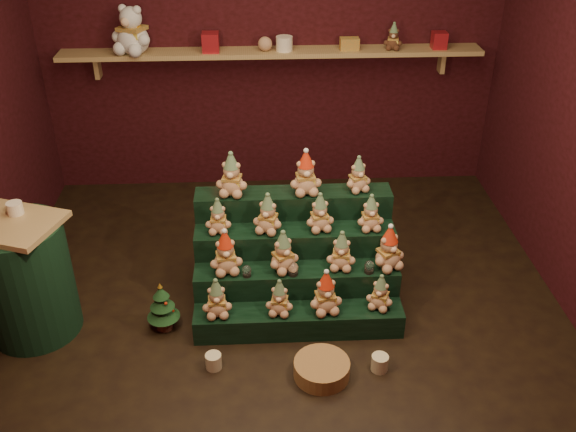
{
  "coord_description": "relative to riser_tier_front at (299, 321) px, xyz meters",
  "views": [
    {
      "loc": [
        -0.13,
        -3.52,
        2.92
      ],
      "look_at": [
        0.06,
        0.25,
        0.65
      ],
      "focal_mm": 40.0,
      "sensor_mm": 36.0,
      "label": 1
    }
  ],
  "objects": [
    {
      "name": "ground",
      "position": [
        -0.11,
        0.2,
        -0.09
      ],
      "size": [
        4.0,
        4.0,
        0.0
      ],
      "primitive_type": "plane",
      "color": "black",
      "rests_on": "ground"
    },
    {
      "name": "back_wall",
      "position": [
        -0.11,
        2.25,
        1.31
      ],
      "size": [
        4.0,
        0.1,
        2.8
      ],
      "primitive_type": "cube",
      "color": "black",
      "rests_on": "ground"
    },
    {
      "name": "front_wall",
      "position": [
        -0.11,
        -1.85,
        1.31
      ],
      "size": [
        4.0,
        0.1,
        2.8
      ],
      "primitive_type": "cube",
      "color": "black",
      "rests_on": "ground"
    },
    {
      "name": "back_shelf",
      "position": [
        -0.11,
        2.08,
        1.2
      ],
      "size": [
        3.6,
        0.26,
        0.24
      ],
      "color": "#A78753",
      "rests_on": "ground"
    },
    {
      "name": "riser_tier_front",
      "position": [
        0.0,
        0.0,
        0.0
      ],
      "size": [
        1.4,
        0.22,
        0.18
      ],
      "primitive_type": "cube",
      "color": "black",
      "rests_on": "ground"
    },
    {
      "name": "riser_tier_midfront",
      "position": [
        0.0,
        0.22,
        0.09
      ],
      "size": [
        1.4,
        0.22,
        0.36
      ],
      "primitive_type": "cube",
      "color": "black",
      "rests_on": "ground"
    },
    {
      "name": "riser_tier_midback",
      "position": [
        0.0,
        0.44,
        0.18
      ],
      "size": [
        1.4,
        0.22,
        0.54
      ],
      "primitive_type": "cube",
      "color": "black",
      "rests_on": "ground"
    },
    {
      "name": "riser_tier_back",
      "position": [
        0.0,
        0.66,
        0.27
      ],
      "size": [
        1.4,
        0.22,
        0.72
      ],
      "primitive_type": "cube",
      "color": "black",
      "rests_on": "ground"
    },
    {
      "name": "teddy_0",
      "position": [
        -0.54,
        -0.01,
        0.23
      ],
      "size": [
        0.21,
        0.19,
        0.27
      ],
      "primitive_type": null,
      "rotation": [
        0.0,
        0.0,
        0.07
      ],
      "color": "tan",
      "rests_on": "riser_tier_front"
    },
    {
      "name": "teddy_1",
      "position": [
        -0.13,
        -0.01,
        0.22
      ],
      "size": [
        0.21,
        0.19,
        0.25
      ],
      "primitive_type": null,
      "rotation": [
        0.0,
        0.0,
        -0.17
      ],
      "color": "tan",
      "rests_on": "riser_tier_front"
    },
    {
      "name": "teddy_2",
      "position": [
        0.18,
        -0.01,
        0.24
      ],
      "size": [
        0.25,
        0.23,
        0.3
      ],
      "primitive_type": null,
      "rotation": [
        0.0,
        0.0,
        0.17
      ],
      "color": "tan",
      "rests_on": "riser_tier_front"
    },
    {
      "name": "teddy_3",
      "position": [
        0.54,
        0.01,
        0.21
      ],
      "size": [
        0.23,
        0.22,
        0.25
      ],
      "primitive_type": null,
      "rotation": [
        0.0,
        0.0,
        -0.43
      ],
      "color": "tan",
      "rests_on": "riser_tier_front"
    },
    {
      "name": "teddy_4",
      "position": [
        -0.48,
        0.22,
        0.42
      ],
      "size": [
        0.25,
        0.23,
        0.31
      ],
      "primitive_type": null,
      "rotation": [
        0.0,
        0.0,
        0.15
      ],
      "color": "tan",
      "rests_on": "riser_tier_midfront"
    },
    {
      "name": "teddy_5",
      "position": [
        -0.09,
        0.22,
        0.42
      ],
      "size": [
        0.28,
        0.27,
        0.3
      ],
      "primitive_type": null,
      "rotation": [
        0.0,
        0.0,
        0.49
      ],
      "color": "tan",
      "rests_on": "riser_tier_midfront"
    },
    {
      "name": "teddy_6",
      "position": [
        0.3,
        0.23,
        0.41
      ],
      "size": [
        0.22,
        0.2,
        0.28
      ],
      "primitive_type": null,
      "rotation": [
        0.0,
        0.0,
        -0.15
      ],
      "color": "tan",
      "rests_on": "riser_tier_midfront"
    },
    {
      "name": "teddy_7",
      "position": [
        0.62,
        0.22,
        0.43
      ],
      "size": [
        0.29,
        0.28,
        0.31
      ],
      "primitive_type": null,
      "rotation": [
        0.0,
        0.0,
        0.44
      ],
      "color": "tan",
      "rests_on": "riser_tier_midfront"
    },
    {
      "name": "teddy_8",
      "position": [
        -0.53,
        0.44,
        0.58
      ],
      "size": [
        0.18,
        0.17,
        0.25
      ],
      "primitive_type": null,
      "rotation": [
        0.0,
        0.0,
        -0.04
      ],
      "color": "tan",
      "rests_on": "riser_tier_midback"
    },
    {
      "name": "teddy_9",
      "position": [
        -0.19,
        0.43,
        0.59
      ],
      "size": [
        0.25,
        0.24,
        0.28
      ],
      "primitive_type": null,
      "rotation": [
        0.0,
        0.0,
        -0.35
      ],
      "color": "tan",
      "rests_on": "riser_tier_midback"
    },
    {
      "name": "teddy_10",
      "position": [
        0.17,
        0.44,
        0.59
      ],
      "size": [
        0.22,
        0.21,
        0.27
      ],
      "primitive_type": null,
      "rotation": [
        0.0,
        0.0,
        0.17
      ],
      "color": "tan",
      "rests_on": "riser_tier_midback"
    },
    {
      "name": "teddy_11",
      "position": [
        0.52,
        0.43,
        0.58
      ],
      "size": [
        0.2,
        0.18,
        0.26
      ],
      "primitive_type": null,
      "rotation": [
        0.0,
        0.0,
        0.08
      ],
      "color": "tan",
      "rests_on": "riser_tier_midback"
    },
    {
      "name": "teddy_12",
      "position": [
        -0.43,
        0.65,
        0.79
      ],
      "size": [
        0.25,
        0.23,
        0.31
      ],
      "primitive_type": null,
      "rotation": [
        0.0,
        0.0,
        -0.17
      ],
      "color": "tan",
      "rests_on": "riser_tier_back"
    },
    {
      "name": "teddy_13",
      "position": [
        0.08,
        0.64,
        0.79
      ],
      "size": [
        0.24,
        0.22,
        0.31
      ],
      "primitive_type": null,
      "rotation": [
        0.0,
        0.0,
        0.09
      ],
      "color": "tan",
      "rests_on": "riser_tier_back"
    },
    {
      "name": "teddy_14",
      "position": [
        0.46,
        0.66,
        0.76
      ],
      "size": [
        0.23,
        0.21,
        0.26
      ],
      "primitive_type": null,
      "rotation": [
        0.0,
        0.0,
        0.32
      ],
      "color": "tan",
      "rests_on": "riser_tier_back"
    },
    {
      "name": "snow_globe_a",
      "position": [
        -0.34,
        0.16,
        0.31
      ],
      "size": [
        0.06,
        0.06,
        0.08
      ],
      "color": "black",
      "rests_on": "riser_tier_midfront"
    },
    {
      "name": "snow_globe_b",
      "position": [
        -0.03,
        0.16,
        0.32
      ],
      "size": [
        0.07,
        0.07,
        0.1
      ],
      "color": "black",
      "rests_on": "riser_tier_midfront"
    },
    {
      "name": "snow_globe_c",
      "position": [
        0.48,
        0.16,
        0.32
      ],
      "size": [
        0.07,
        0.07,
        0.09
      ],
      "color": "black",
      "rests_on": "riser_tier_midfront"
    },
    {
      "name": "side_table",
      "position": [
        -1.78,
        0.13,
        0.33
      ],
      "size": [
        0.68,
        0.62,
        0.85
      ],
      "rotation": [
        0.0,
        0.0,
        -0.34
      ],
      "color": "#A78753",
      "rests_on": "ground"
    },
    {
      "name": "table_ornament",
      "position": [
        -1.78,
        0.23,
        0.8
      ],
      "size": [
        0.1,
        0.1,
        0.08
      ],
      "primitive_type": "cylinder",
      "color": "beige",
      "rests_on": "side_table"
    },
    {
      "name": "mini_christmas_tree",
      "position": [
        -0.91,
        0.08,
        0.09
      ],
      "size": [
        0.22,
        0.22,
        0.38
      ],
      "rotation": [
        0.0,
        0.0,
        -0.16
      ],
      "color": "#4A261A",
      "rests_on": "ground"
    },
    {
      "name": "mug_left",
      "position": [
        -0.56,
        -0.31,
        -0.04
      ],
      "size": [
        0.1,
        0.1,
        0.1
      ],
      "primitive_type": "cylinder",
      "color": "beige",
      "rests_on": "ground"
    },
    {
      "name": "mug_right",
      "position": [
        0.49,
        -0.38,
        -0.04
      ],
      "size": [
        0.11,
        0.11,
        0.11
      ],
      "primitive_type": "cylinder",
      "color": "beige",
      "rests_on": "ground"
    },
    {
      "name": "wicker_basket",
      "position": [
        0.12,
        -0.42,
        -0.04
      ],
      "size": [
        0.44,
        0.44,
        0.11
      ],
      "primitive_type": "cylinder",
      "rotation": [
        0.0,
        0.0,
        -0.31
      ],
      "color": "#9A6D3E",
      "rests_on": "ground"
    },
    {
      "name": "white_bear",
      "position": [
        -1.25,
        2.04,
        1.48
      ],
      "size": [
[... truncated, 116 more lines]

